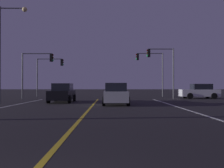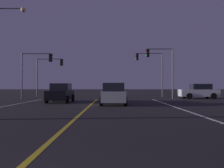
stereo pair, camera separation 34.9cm
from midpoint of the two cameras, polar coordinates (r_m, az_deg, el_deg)
lane_edge_right at (r=12.24m, az=21.65°, el=-7.33°), size 0.16×30.53×0.01m
lane_center_divider at (r=11.45m, az=-8.00°, el=-7.84°), size 0.16×30.53×0.01m
car_crossing_side at (r=29.66m, az=19.57°, el=-1.67°), size 4.30×2.02×1.70m
car_lead_same_lane at (r=19.13m, az=0.33°, el=-2.40°), size 2.02×4.30×1.70m
car_oncoming at (r=22.43m, az=-12.04°, el=-2.09°), size 2.02×4.30×1.70m
traffic_light_near_right at (r=27.71m, az=11.04°, el=5.17°), size 3.08×0.36×5.64m
traffic_light_near_left at (r=28.33m, az=-17.36°, el=4.37°), size 3.53×0.36×5.11m
traffic_light_far_right at (r=33.07m, az=8.65°, el=4.61°), size 3.69×0.36×5.89m
traffic_light_far_left at (r=33.61m, az=-14.57°, el=3.64°), size 3.61×0.36×5.12m
street_lamp_left_mid at (r=23.46m, az=-24.05°, el=9.06°), size 2.49×0.44×8.42m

